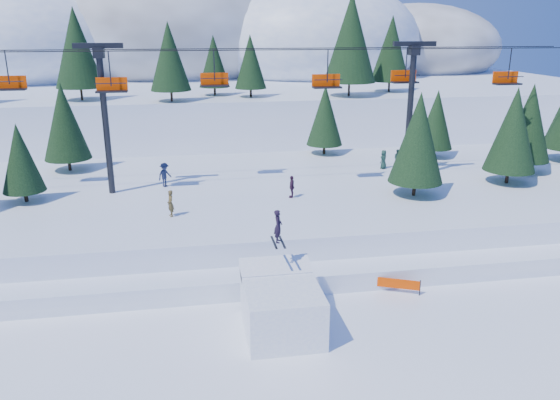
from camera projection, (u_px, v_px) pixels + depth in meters
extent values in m
plane|color=white|center=(279.00, 353.00, 24.19)|extent=(160.00, 160.00, 0.00)
cube|color=white|center=(239.00, 203.00, 40.69)|extent=(70.00, 22.00, 2.50)
cube|color=white|center=(256.00, 267.00, 31.53)|extent=(70.00, 6.00, 1.10)
cube|color=white|center=(208.00, 97.00, 87.07)|extent=(110.00, 60.00, 6.00)
ellipsoid|color=white|center=(21.00, 42.00, 83.72)|extent=(36.00, 32.40, 19.80)
ellipsoid|color=#605B59|center=(167.00, 29.00, 92.34)|extent=(44.00, 39.60, 26.40)
ellipsoid|color=white|center=(316.00, 41.00, 89.27)|extent=(34.00, 30.60, 19.72)
ellipsoid|color=#605B59|center=(416.00, 47.00, 98.53)|extent=(30.00, 27.00, 15.00)
cylinder|color=black|center=(172.00, 96.00, 58.98)|extent=(0.26, 0.26, 1.16)
cone|color=#1E3C1B|center=(169.00, 56.00, 57.71)|extent=(4.33, 4.33, 7.15)
cylinder|color=black|center=(251.00, 93.00, 62.62)|extent=(0.26, 0.26, 0.97)
cone|color=#1E3C1B|center=(250.00, 61.00, 61.55)|extent=(3.62, 3.62, 5.98)
cylinder|color=black|center=(349.00, 89.00, 63.26)|extent=(0.26, 0.26, 1.60)
cone|color=#1E3C1B|center=(351.00, 38.00, 61.50)|extent=(5.95, 5.95, 9.84)
cylinder|color=black|center=(82.00, 94.00, 59.87)|extent=(0.26, 0.26, 1.38)
cone|color=#1E3C1B|center=(76.00, 47.00, 58.37)|extent=(5.11, 5.11, 8.46)
cylinder|color=black|center=(389.00, 86.00, 67.68)|extent=(0.26, 0.26, 1.27)
cone|color=#1E3C1B|center=(391.00, 48.00, 66.29)|extent=(4.72, 4.72, 7.81)
cylinder|color=black|center=(215.00, 91.00, 64.13)|extent=(0.26, 0.26, 0.96)
cone|color=#1E3C1B|center=(214.00, 61.00, 63.08)|extent=(3.56, 3.56, 5.89)
cube|color=white|center=(282.00, 309.00, 25.61)|extent=(3.49, 4.31, 2.36)
cube|color=white|center=(275.00, 268.00, 26.97)|extent=(3.49, 1.51, 0.84)
imported|color=black|center=(278.00, 226.00, 26.04)|extent=(0.54, 0.68, 1.62)
cube|color=black|center=(274.00, 242.00, 26.26)|extent=(0.11, 1.65, 0.03)
cube|color=black|center=(282.00, 242.00, 26.33)|extent=(0.11, 1.65, 0.03)
cylinder|color=black|center=(106.00, 123.00, 37.33)|extent=(0.44, 0.44, 10.00)
cube|color=black|center=(98.00, 46.00, 35.77)|extent=(3.20, 0.35, 0.35)
cube|color=black|center=(99.00, 53.00, 35.90)|extent=(0.70, 0.70, 0.70)
cylinder|color=black|center=(410.00, 114.00, 40.88)|extent=(0.44, 0.44, 10.00)
cube|color=black|center=(415.00, 44.00, 39.32)|extent=(3.20, 0.35, 0.35)
cube|color=black|center=(414.00, 50.00, 39.46)|extent=(0.70, 0.70, 0.70)
cylinder|color=black|center=(266.00, 50.00, 36.51)|extent=(46.00, 0.06, 0.06)
cylinder|color=black|center=(261.00, 48.00, 38.76)|extent=(46.00, 0.06, 0.06)
cylinder|color=black|center=(7.00, 67.00, 36.33)|extent=(0.08, 0.08, 2.20)
cube|color=black|center=(10.00, 89.00, 36.77)|extent=(2.00, 0.75, 0.12)
cube|color=#E63B00|center=(11.00, 82.00, 36.99)|extent=(2.00, 0.10, 0.85)
cylinder|color=black|center=(7.00, 82.00, 36.28)|extent=(2.00, 0.06, 0.06)
cylinder|color=black|center=(110.00, 69.00, 35.19)|extent=(0.08, 0.08, 2.20)
cube|color=black|center=(112.00, 91.00, 35.63)|extent=(2.00, 0.75, 0.12)
cube|color=#E63B00|center=(112.00, 84.00, 35.85)|extent=(2.00, 0.10, 0.85)
cylinder|color=black|center=(110.00, 83.00, 35.14)|extent=(2.00, 0.06, 0.06)
cylinder|color=black|center=(214.00, 65.00, 38.55)|extent=(0.08, 0.08, 2.20)
cube|color=black|center=(215.00, 86.00, 38.99)|extent=(2.00, 0.75, 0.12)
cube|color=#E63B00|center=(214.00, 79.00, 39.21)|extent=(2.00, 0.10, 0.85)
cylinder|color=black|center=(215.00, 78.00, 38.50)|extent=(2.00, 0.06, 0.06)
cylinder|color=black|center=(328.00, 66.00, 37.53)|extent=(0.08, 0.08, 2.20)
cube|color=black|center=(327.00, 87.00, 37.98)|extent=(2.00, 0.75, 0.12)
cube|color=#E63B00|center=(326.00, 80.00, 38.20)|extent=(2.00, 0.10, 0.85)
cylinder|color=black|center=(329.00, 80.00, 37.48)|extent=(2.00, 0.06, 0.06)
cylinder|color=black|center=(406.00, 63.00, 40.87)|extent=(0.08, 0.08, 2.20)
cube|color=black|center=(405.00, 82.00, 41.31)|extent=(2.00, 0.75, 0.12)
cube|color=#E63B00|center=(403.00, 76.00, 41.53)|extent=(2.00, 0.10, 0.85)
cylinder|color=black|center=(407.00, 75.00, 40.81)|extent=(2.00, 0.06, 0.06)
cylinder|color=black|center=(510.00, 64.00, 39.74)|extent=(0.08, 0.08, 2.20)
cube|color=black|center=(507.00, 84.00, 40.19)|extent=(2.00, 0.75, 0.12)
cube|color=#E63B00|center=(505.00, 77.00, 40.41)|extent=(2.00, 0.10, 0.85)
cylinder|color=black|center=(511.00, 77.00, 39.69)|extent=(2.00, 0.06, 0.06)
cylinder|color=black|center=(507.00, 177.00, 41.08)|extent=(0.26, 0.26, 1.01)
cone|color=#1E3C1B|center=(513.00, 129.00, 39.98)|extent=(3.73, 3.73, 6.17)
cylinder|color=black|center=(523.00, 166.00, 44.20)|extent=(0.26, 0.26, 0.99)
cone|color=#1E3C1B|center=(530.00, 122.00, 43.11)|extent=(3.69, 3.69, 6.10)
cylinder|color=black|center=(433.00, 153.00, 49.16)|extent=(0.26, 0.26, 0.84)
cone|color=#1E3C1B|center=(436.00, 119.00, 48.24)|extent=(3.13, 3.13, 5.18)
cylinder|color=black|center=(69.00, 165.00, 44.66)|extent=(0.26, 0.26, 0.99)
cone|color=#1E3C1B|center=(64.00, 121.00, 43.57)|extent=(3.69, 3.69, 6.10)
cylinder|color=black|center=(324.00, 149.00, 50.44)|extent=(0.26, 0.26, 0.88)
cone|color=#1E3C1B|center=(325.00, 115.00, 49.48)|extent=(3.29, 3.29, 5.44)
cylinder|color=black|center=(26.00, 196.00, 36.81)|extent=(0.26, 0.26, 0.75)
cone|color=#1E3C1B|center=(20.00, 158.00, 36.00)|extent=(2.77, 2.77, 4.58)
cylinder|color=black|center=(414.00, 188.00, 38.12)|extent=(0.26, 0.26, 1.01)
cone|color=#1E3C1B|center=(418.00, 138.00, 37.02)|extent=(3.74, 3.74, 6.18)
imported|color=#1B362E|center=(384.00, 159.00, 45.14)|extent=(0.90, 0.88, 1.56)
imported|color=#232944|center=(165.00, 175.00, 40.07)|extent=(1.30, 1.27, 1.79)
imported|color=#3A1C33|center=(292.00, 187.00, 37.56)|extent=(0.65, 0.98, 1.55)
imported|color=brown|center=(170.00, 203.00, 33.81)|extent=(0.57, 0.71, 1.68)
imported|color=#1B3531|center=(398.00, 158.00, 45.54)|extent=(0.87, 0.72, 1.52)
cylinder|color=black|center=(367.00, 282.00, 29.89)|extent=(0.06, 0.06, 0.90)
cylinder|color=black|center=(420.00, 288.00, 29.25)|extent=(0.06, 0.06, 0.90)
cube|color=#E63B00|center=(394.00, 283.00, 29.54)|extent=(2.58, 1.17, 0.55)
cylinder|color=black|center=(425.00, 279.00, 30.25)|extent=(0.06, 0.06, 0.90)
cylinder|color=black|center=(465.00, 271.00, 31.30)|extent=(0.06, 0.06, 0.90)
cube|color=#E63B00|center=(446.00, 273.00, 30.74)|extent=(2.73, 0.69, 0.55)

